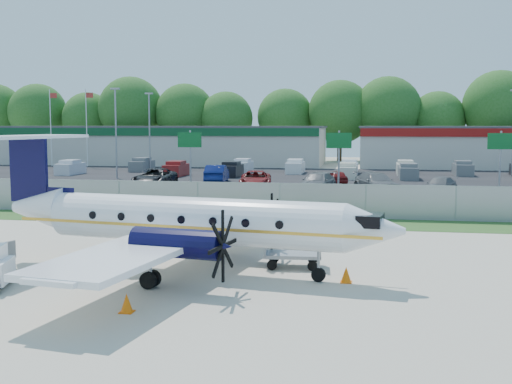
# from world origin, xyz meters

# --- Properties ---
(ground) EXTENTS (170.00, 170.00, 0.00)m
(ground) POSITION_xyz_m (0.00, 0.00, 0.00)
(ground) COLOR beige
(ground) RESTS_ON ground
(grass_verge) EXTENTS (170.00, 4.00, 0.02)m
(grass_verge) POSITION_xyz_m (0.00, 12.00, 0.01)
(grass_verge) COLOR #2D561E
(grass_verge) RESTS_ON ground
(access_road) EXTENTS (170.00, 8.00, 0.02)m
(access_road) POSITION_xyz_m (0.00, 19.00, 0.01)
(access_road) COLOR black
(access_road) RESTS_ON ground
(parking_lot) EXTENTS (170.00, 32.00, 0.02)m
(parking_lot) POSITION_xyz_m (0.00, 40.00, 0.01)
(parking_lot) COLOR black
(parking_lot) RESTS_ON ground
(perimeter_fence) EXTENTS (120.00, 0.06, 1.99)m
(perimeter_fence) POSITION_xyz_m (0.00, 14.00, 1.00)
(perimeter_fence) COLOR gray
(perimeter_fence) RESTS_ON ground
(building_west) EXTENTS (46.40, 12.40, 5.24)m
(building_west) POSITION_xyz_m (-24.00, 61.98, 2.63)
(building_west) COLOR beige
(building_west) RESTS_ON ground
(sign_left) EXTENTS (1.80, 0.26, 5.00)m
(sign_left) POSITION_xyz_m (-8.00, 22.91, 3.61)
(sign_left) COLOR gray
(sign_left) RESTS_ON ground
(sign_mid) EXTENTS (1.80, 0.26, 5.00)m
(sign_mid) POSITION_xyz_m (3.00, 22.91, 3.61)
(sign_mid) COLOR gray
(sign_mid) RESTS_ON ground
(sign_right) EXTENTS (1.80, 0.26, 5.00)m
(sign_right) POSITION_xyz_m (14.00, 22.91, 3.61)
(sign_right) COLOR gray
(sign_right) RESTS_ON ground
(flagpole_west) EXTENTS (1.06, 0.12, 10.00)m
(flagpole_west) POSITION_xyz_m (-35.92, 55.00, 5.64)
(flagpole_west) COLOR white
(flagpole_west) RESTS_ON ground
(flagpole_east) EXTENTS (1.06, 0.12, 10.00)m
(flagpole_east) POSITION_xyz_m (-30.92, 55.00, 5.64)
(flagpole_east) COLOR white
(flagpole_east) RESTS_ON ground
(light_pole_nw) EXTENTS (0.90, 0.35, 9.09)m
(light_pole_nw) POSITION_xyz_m (-20.00, 38.00, 5.23)
(light_pole_nw) COLOR gray
(light_pole_nw) RESTS_ON ground
(light_pole_sw) EXTENTS (0.90, 0.35, 9.09)m
(light_pole_sw) POSITION_xyz_m (-20.00, 48.00, 5.23)
(light_pole_sw) COLOR gray
(light_pole_sw) RESTS_ON ground
(tree_line) EXTENTS (112.00, 6.00, 14.00)m
(tree_line) POSITION_xyz_m (0.00, 74.00, 0.00)
(tree_line) COLOR #235619
(tree_line) RESTS_ON ground
(aircraft) EXTENTS (16.34, 16.04, 5.00)m
(aircraft) POSITION_xyz_m (-1.45, -0.65, 1.93)
(aircraft) COLOR white
(aircraft) RESTS_ON ground
(baggage_cart_far) EXTENTS (2.26, 1.47, 1.13)m
(baggage_cart_far) POSITION_xyz_m (2.36, 0.74, 0.53)
(baggage_cart_far) COLOR gray
(baggage_cart_far) RESTS_ON ground
(cone_nose) EXTENTS (0.40, 0.40, 0.56)m
(cone_nose) POSITION_xyz_m (4.46, -1.33, 0.27)
(cone_nose) COLOR orange
(cone_nose) RESTS_ON ground
(cone_port_wing) EXTENTS (0.39, 0.39, 0.56)m
(cone_port_wing) POSITION_xyz_m (-1.67, -6.01, 0.26)
(cone_port_wing) COLOR orange
(cone_port_wing) RESTS_ON ground
(cone_starboard_wing) EXTENTS (0.42, 0.42, 0.60)m
(cone_starboard_wing) POSITION_xyz_m (4.68, 6.37, 0.28)
(cone_starboard_wing) COLOR orange
(cone_starboard_wing) RESTS_ON ground
(road_car_mid) EXTENTS (5.87, 3.91, 1.50)m
(road_car_mid) POSITION_xyz_m (6.41, 19.95, 0.00)
(road_car_mid) COLOR black
(road_car_mid) RESTS_ON ground
(parked_car_a) EXTENTS (3.05, 6.18, 1.69)m
(parked_car_a) POSITION_xyz_m (-13.02, 29.38, 0.00)
(parked_car_a) COLOR black
(parked_car_a) RESTS_ON ground
(parked_car_b) EXTENTS (3.41, 5.97, 1.57)m
(parked_car_b) POSITION_xyz_m (-4.24, 29.61, 0.00)
(parked_car_b) COLOR maroon
(parked_car_b) RESTS_ON ground
(parked_car_c) EXTENTS (3.21, 5.65, 1.54)m
(parked_car_c) POSITION_xyz_m (1.05, 28.32, 0.00)
(parked_car_c) COLOR #595B5E
(parked_car_c) RESTS_ON ground
(parked_car_d) EXTENTS (4.21, 5.91, 1.59)m
(parked_car_d) POSITION_xyz_m (5.74, 28.64, 0.00)
(parked_car_d) COLOR #595B5E
(parked_car_d) RESTS_ON ground
(parked_car_e) EXTENTS (3.45, 4.80, 1.29)m
(parked_car_e) POSITION_xyz_m (10.66, 28.74, 0.00)
(parked_car_e) COLOR #595B5E
(parked_car_e) RESTS_ON ground
(parked_car_f) EXTENTS (2.33, 5.28, 1.69)m
(parked_car_f) POSITION_xyz_m (-8.89, 35.01, 0.00)
(parked_car_f) COLOR navy
(parked_car_f) RESTS_ON ground
(parked_car_g) EXTENTS (2.43, 4.05, 1.29)m
(parked_car_g) POSITION_xyz_m (2.25, 35.37, 0.00)
(parked_car_g) COLOR maroon
(parked_car_g) RESTS_ON ground
(far_parking_rows) EXTENTS (56.00, 10.00, 1.60)m
(far_parking_rows) POSITION_xyz_m (0.00, 45.00, 0.00)
(far_parking_rows) COLOR gray
(far_parking_rows) RESTS_ON ground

